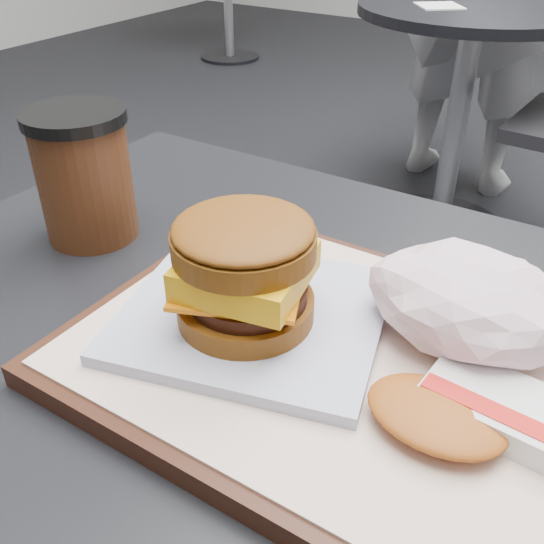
{
  "coord_description": "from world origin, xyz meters",
  "views": [
    {
      "loc": [
        0.18,
        -0.3,
        1.07
      ],
      "look_at": [
        -0.02,
        -0.0,
        0.83
      ],
      "focal_mm": 40.0,
      "sensor_mm": 36.0,
      "label": 1
    }
  ],
  "objects_px": {
    "serving_tray": "(339,360)",
    "breakfast_sandwich": "(248,282)",
    "coffee_cup": "(83,171)",
    "hash_brown": "(471,410)",
    "neighbor_table": "(465,73)",
    "crumpled_wrapper": "(471,302)",
    "customer_table": "(289,502)"
  },
  "relations": [
    {
      "from": "serving_tray",
      "to": "breakfast_sandwich",
      "type": "relative_size",
      "value": 1.67
    },
    {
      "from": "serving_tray",
      "to": "coffee_cup",
      "type": "xyz_separation_m",
      "value": [
        -0.3,
        0.05,
        0.06
      ]
    },
    {
      "from": "hash_brown",
      "to": "neighbor_table",
      "type": "relative_size",
      "value": 0.16
    },
    {
      "from": "breakfast_sandwich",
      "to": "hash_brown",
      "type": "xyz_separation_m",
      "value": [
        0.17,
        -0.01,
        -0.03
      ]
    },
    {
      "from": "serving_tray",
      "to": "hash_brown",
      "type": "bearing_deg",
      "value": -10.84
    },
    {
      "from": "coffee_cup",
      "to": "neighbor_table",
      "type": "bearing_deg",
      "value": 93.26
    },
    {
      "from": "neighbor_table",
      "to": "hash_brown",
      "type": "bearing_deg",
      "value": -73.73
    },
    {
      "from": "serving_tray",
      "to": "crumpled_wrapper",
      "type": "relative_size",
      "value": 2.65
    },
    {
      "from": "customer_table",
      "to": "serving_tray",
      "type": "height_order",
      "value": "serving_tray"
    },
    {
      "from": "crumpled_wrapper",
      "to": "neighbor_table",
      "type": "relative_size",
      "value": 0.19
    },
    {
      "from": "breakfast_sandwich",
      "to": "neighbor_table",
      "type": "bearing_deg",
      "value": 100.87
    },
    {
      "from": "breakfast_sandwich",
      "to": "coffee_cup",
      "type": "height_order",
      "value": "coffee_cup"
    },
    {
      "from": "coffee_cup",
      "to": "neighbor_table",
      "type": "distance_m",
      "value": 1.63
    },
    {
      "from": "crumpled_wrapper",
      "to": "neighbor_table",
      "type": "xyz_separation_m",
      "value": [
        -0.46,
        1.59,
        -0.27
      ]
    },
    {
      "from": "hash_brown",
      "to": "crumpled_wrapper",
      "type": "relative_size",
      "value": 0.84
    },
    {
      "from": "customer_table",
      "to": "hash_brown",
      "type": "height_order",
      "value": "hash_brown"
    },
    {
      "from": "hash_brown",
      "to": "coffee_cup",
      "type": "distance_m",
      "value": 0.4
    },
    {
      "from": "hash_brown",
      "to": "neighbor_table",
      "type": "xyz_separation_m",
      "value": [
        -0.49,
        1.67,
        -0.25
      ]
    },
    {
      "from": "serving_tray",
      "to": "hash_brown",
      "type": "distance_m",
      "value": 0.1
    },
    {
      "from": "serving_tray",
      "to": "neighbor_table",
      "type": "height_order",
      "value": "serving_tray"
    },
    {
      "from": "breakfast_sandwich",
      "to": "coffee_cup",
      "type": "bearing_deg",
      "value": 165.39
    },
    {
      "from": "hash_brown",
      "to": "crumpled_wrapper",
      "type": "distance_m",
      "value": 0.09
    },
    {
      "from": "customer_table",
      "to": "neighbor_table",
      "type": "xyz_separation_m",
      "value": [
        -0.35,
        1.65,
        -0.03
      ]
    },
    {
      "from": "crumpled_wrapper",
      "to": "coffee_cup",
      "type": "distance_m",
      "value": 0.37
    },
    {
      "from": "hash_brown",
      "to": "crumpled_wrapper",
      "type": "bearing_deg",
      "value": 109.68
    },
    {
      "from": "breakfast_sandwich",
      "to": "neighbor_table",
      "type": "xyz_separation_m",
      "value": [
        -0.32,
        1.66,
        -0.28
      ]
    },
    {
      "from": "breakfast_sandwich",
      "to": "hash_brown",
      "type": "relative_size",
      "value": 1.87
    },
    {
      "from": "customer_table",
      "to": "serving_tray",
      "type": "xyz_separation_m",
      "value": [
        0.04,
        -0.0,
        0.2
      ]
    },
    {
      "from": "hash_brown",
      "to": "breakfast_sandwich",
      "type": "bearing_deg",
      "value": 177.63
    },
    {
      "from": "breakfast_sandwich",
      "to": "hash_brown",
      "type": "height_order",
      "value": "breakfast_sandwich"
    },
    {
      "from": "customer_table",
      "to": "breakfast_sandwich",
      "type": "relative_size",
      "value": 3.52
    },
    {
      "from": "serving_tray",
      "to": "coffee_cup",
      "type": "height_order",
      "value": "coffee_cup"
    }
  ]
}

